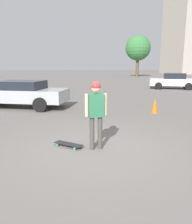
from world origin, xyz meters
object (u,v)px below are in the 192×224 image
Objects in this scene: car_parked_near at (20,93)px; car_parked_far at (173,81)px; person at (96,108)px; traffic_cone at (155,106)px; skateboard at (68,144)px.

car_parked_far is (-7.06, 12.53, 0.01)m from car_parked_near.
traffic_cone is (-3.83, 3.43, -0.75)m from person.
traffic_cone reaches higher than skateboard.
car_parked_far reaches higher than traffic_cone.
person is 6.92m from car_parked_near.
car_parked_far is at bearing -89.47° from skateboard.
car_parked_near is at bearing -112.34° from traffic_cone.
car_parked_near is at bearing 54.60° from car_parked_far.
car_parked_far reaches higher than skateboard.
person is 0.34× the size of car_parked_near.
car_parked_near reaches higher than skateboard.
car_parked_near is at bearing 108.90° from person.
skateboard is 0.15× the size of car_parked_near.
person is at bearing -41.87° from traffic_cone.
car_parked_near is 1.14× the size of car_parked_far.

